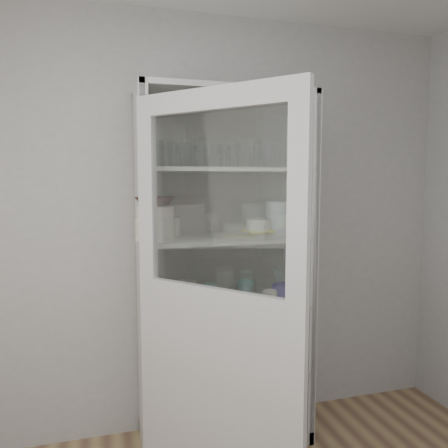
{
  "coord_description": "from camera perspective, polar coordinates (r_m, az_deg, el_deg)",
  "views": [
    {
      "loc": [
        -0.51,
        -1.18,
        1.6
      ],
      "look_at": [
        0.2,
        1.27,
        1.33
      ],
      "focal_mm": 35.0,
      "sensor_mm": 36.0,
      "label": 1
    }
  ],
  "objects": [
    {
      "name": "tumbler_3",
      "position": [
        2.45,
        4.34,
        8.94
      ],
      "size": [
        0.08,
        0.08,
        0.13
      ],
      "primitive_type": "cylinder",
      "rotation": [
        0.0,
        0.0,
        -0.2
      ],
      "color": "silver",
      "rests_on": "shelf_glass"
    },
    {
      "name": "mug_blue",
      "position": [
        2.68,
        7.66,
        -8.9
      ],
      "size": [
        0.15,
        0.15,
        0.11
      ],
      "primitive_type": "imported",
      "rotation": [
        0.0,
        0.0,
        0.15
      ],
      "color": "navy",
      "rests_on": "shelf_mugs"
    },
    {
      "name": "mug_teal",
      "position": [
        2.75,
        2.8,
        -8.49
      ],
      "size": [
        0.13,
        0.13,
        0.1
      ],
      "primitive_type": "imported",
      "rotation": [
        0.0,
        0.0,
        0.18
      ],
      "color": "#29777B",
      "rests_on": "shelf_mugs"
    },
    {
      "name": "white_ramekin",
      "position": [
        2.64,
        4.53,
        -0.04
      ],
      "size": [
        0.2,
        0.2,
        0.07
      ],
      "primitive_type": "cylinder",
      "rotation": [
        0.0,
        0.0,
        -0.37
      ],
      "color": "silver",
      "rests_on": "yellow_trivet"
    },
    {
      "name": "tumbler_4",
      "position": [
        2.42,
        1.25,
        8.91
      ],
      "size": [
        0.08,
        0.08,
        0.13
      ],
      "primitive_type": "cylinder",
      "rotation": [
        0.0,
        0.0,
        -0.39
      ],
      "color": "silver",
      "rests_on": "shelf_glass"
    },
    {
      "name": "plate_stack_back",
      "position": [
        2.61,
        -7.94,
        -0.32
      ],
      "size": [
        0.21,
        0.21,
        0.11
      ],
      "primitive_type": "cylinder",
      "color": "silver",
      "rests_on": "shelf_plates"
    },
    {
      "name": "tumbler_8",
      "position": [
        2.47,
        -8.44,
        8.76
      ],
      "size": [
        0.07,
        0.07,
        0.12
      ],
      "primitive_type": "cylinder",
      "rotation": [
        0.0,
        0.0,
        0.08
      ],
      "color": "silver",
      "rests_on": "shelf_glass"
    },
    {
      "name": "yellow_trivet",
      "position": [
        2.65,
        4.52,
        -0.88
      ],
      "size": [
        0.17,
        0.17,
        0.01
      ],
      "primitive_type": "cube",
      "rotation": [
        0.0,
        0.0,
        0.15
      ],
      "color": "yellow",
      "rests_on": "glass_platter"
    },
    {
      "name": "plate_stack_front",
      "position": [
        2.43,
        -8.94,
        -0.62
      ],
      "size": [
        0.22,
        0.22,
        0.13
      ],
      "primitive_type": "cylinder",
      "color": "silver",
      "rests_on": "shelf_plates"
    },
    {
      "name": "tumbler_11",
      "position": [
        2.62,
        4.19,
        8.76
      ],
      "size": [
        0.08,
        0.08,
        0.14
      ],
      "primitive_type": "cylinder",
      "rotation": [
        0.0,
        0.0,
        0.29
      ],
      "color": "silver",
      "rests_on": "shelf_glass"
    },
    {
      "name": "pantry_cabinet",
      "position": [
        2.7,
        -0.37,
        -8.19
      ],
      "size": [
        1.0,
        0.45,
        2.1
      ],
      "color": "#B9B9B9",
      "rests_on": "floor"
    },
    {
      "name": "tin_box",
      "position": [
        2.8,
        0.66,
        -17.37
      ],
      "size": [
        0.2,
        0.15,
        0.06
      ],
      "primitive_type": "cube",
      "rotation": [
        0.0,
        0.0,
        -0.12
      ],
      "color": "gray",
      "rests_on": "shelf_bot"
    },
    {
      "name": "cream_dish",
      "position": [
        2.74,
        -3.54,
        -17.74
      ],
      "size": [
        0.28,
        0.28,
        0.08
      ],
      "primitive_type": "imported",
      "rotation": [
        0.0,
        0.0,
        0.16
      ],
      "color": "white",
      "rests_on": "shelf_bot"
    },
    {
      "name": "terracotta_bowl",
      "position": [
        2.42,
        -9.0,
        2.94
      ],
      "size": [
        0.27,
        0.27,
        0.05
      ],
      "primitive_type": "imported",
      "rotation": [
        0.0,
        0.0,
        -0.35
      ],
      "color": "#401D18",
      "rests_on": "cream_bowl"
    },
    {
      "name": "tumbler_2",
      "position": [
        2.37,
        -3.1,
        9.29
      ],
      "size": [
        0.08,
        0.08,
        0.15
      ],
      "primitive_type": "cylinder",
      "rotation": [
        0.0,
        0.0,
        -0.04
      ],
      "color": "silver",
      "rests_on": "shelf_glass"
    },
    {
      "name": "wall_back",
      "position": [
        2.75,
        -5.31,
        -0.34
      ],
      "size": [
        3.6,
        0.02,
        2.6
      ],
      "primitive_type": "cube",
      "color": "silver",
      "rests_on": "ground"
    },
    {
      "name": "tumbler_7",
      "position": [
        2.46,
        -8.78,
        9.04
      ],
      "size": [
        0.09,
        0.09,
        0.15
      ],
      "primitive_type": "cylinder",
      "rotation": [
        0.0,
        0.0,
        -0.28
      ],
      "color": "silver",
      "rests_on": "shelf_glass"
    },
    {
      "name": "tumbler_1",
      "position": [
        2.38,
        -5.02,
        9.0
      ],
      "size": [
        0.07,
        0.07,
        0.13
      ],
      "primitive_type": "cylinder",
      "rotation": [
        0.0,
        0.0,
        0.02
      ],
      "color": "silver",
      "rests_on": "shelf_glass"
    },
    {
      "name": "cream_bowl",
      "position": [
        2.43,
        -8.98,
        1.6
      ],
      "size": [
        0.25,
        0.25,
        0.06
      ],
      "primitive_type": "cylinder",
      "rotation": [
        0.0,
        0.0,
        0.26
      ],
      "color": "white",
      "rests_on": "plate_stack_front"
    },
    {
      "name": "mug_white",
      "position": [
        2.61,
        5.98,
        -9.54
      ],
      "size": [
        0.12,
        0.12,
        0.09
      ],
      "primitive_type": "imported",
      "rotation": [
        0.0,
        0.0,
        -0.34
      ],
      "color": "silver",
      "rests_on": "shelf_mugs"
    },
    {
      "name": "goblet_3",
      "position": [
        2.77,
        5.98,
        8.79
      ],
      "size": [
        0.07,
        0.07,
        0.15
      ],
      "primitive_type": null,
      "color": "silver",
      "rests_on": "shelf_glass"
    },
    {
      "name": "tumbler_0",
      "position": [
        2.35,
        -7.57,
        9.13
      ],
      "size": [
        0.09,
        0.09,
        0.14
      ],
      "primitive_type": "cylinder",
      "rotation": [
        0.0,
        0.0,
        0.43
      ],
      "color": "silver",
      "rests_on": "shelf_glass"
    },
    {
      "name": "tumbler_10",
      "position": [
        2.51,
        -3.19,
        8.79
      ],
      "size": [
        0.08,
        0.08,
        0.13
      ],
      "primitive_type": "cylinder",
      "rotation": [
        0.0,
        0.0,
        0.38
      ],
      "color": "silver",
      "rests_on": "shelf_glass"
    },
    {
      "name": "tumbler_6",
      "position": [
        2.52,
        6.57,
        8.99
      ],
      "size": [
        0.1,
        0.1,
        0.15
      ],
      "primitive_type": "cylinder",
      "rotation": [
        0.0,
        0.0,
        0.42
      ],
      "color": "silver",
      "rests_on": "shelf_glass"
    },
    {
      "name": "measuring_cups",
      "position": [
        2.58,
        -2.48,
        -10.18
      ],
      "size": [
        0.11,
        0.11,
        0.04
      ],
      "primitive_type": "cylinder",
      "color": "#AEAEB1",
      "rests_on": "shelf_mugs"
    },
    {
      "name": "grey_bowl_stack",
      "position": [
        2.7,
        6.82,
        0.84
      ],
      "size": [
        0.13,
        0.13,
        0.2
      ],
      "primitive_type": "cylinder",
      "color": "silver",
      "rests_on": "shelf_plates"
    },
    {
      "name": "tumbler_5",
      "position": [
        2.52,
        6.03,
        8.91
      ],
      "size": [
        0.07,
        0.07,
        0.14
      ],
      "primitive_type": "cylinder",
      "rotation": [
        0.0,
        0.0,
        -0.02
      ],
      "color": "silver",
      "rests_on": "shelf_glass"
    },
    {
      "name": "teal_jar",
      "position": [
        2.64,
        -1.81,
        -9.12
      ],
      "size": [
        0.09,
        0.09,
        0.11
      ],
      "color": "#29777B",
      "rests_on": "shelf_mugs"
    },
    {
      "name": "goblet_1",
      "position": [
        2.67,
        -0.22,
        9.03
      ],
      "size": [
        0.07,
        0.07,
        0.16
      ],
      "primitive_type": null,
      "color": "silver",
      "rests_on": "shelf_glass"
    },
    {
      "name": "cupboard_door",
      "position": [
        2.09,
        -1.15,
        -14.4
      ],
      "size": [
        0.62,
        0.7,
        2.0
      ],
      "rotation": [
        0.0,
        0.0,
        -0.85
      ],
      "color": "#B9B9B9",
      "rests_on": "floor"
    },
    {
      "name": "goblet_2",
      "position": [
        2.69,
        0.27,
        9.19
      ],
      "size": [
        0.08,
        0.08,
        0.18
      ],
      "primitive_type": null,
      "color": "silver",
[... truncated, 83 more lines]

